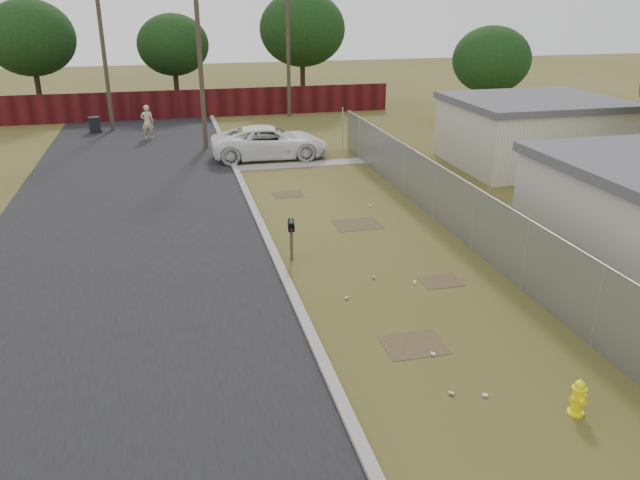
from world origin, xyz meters
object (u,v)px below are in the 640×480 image
object	(u,v)px
mailbox	(291,229)
pickup_truck	(270,142)
pedestrian	(147,122)
fire_hydrant	(578,398)
trash_bin	(95,125)

from	to	relation	value
mailbox	pickup_truck	distance (m)	12.75
pickup_truck	pedestrian	world-z (taller)	pedestrian
fire_hydrant	trash_bin	size ratio (longest dim) A/B	0.84
fire_hydrant	pedestrian	xyz separation A→B (m)	(-8.17, 27.10, 0.58)
pickup_truck	trash_bin	xyz separation A→B (m)	(-8.86, 8.33, -0.31)
mailbox	fire_hydrant	bearing A→B (deg)	-66.14
pickup_truck	trash_bin	size ratio (longest dim) A/B	6.15
fire_hydrant	mailbox	bearing A→B (deg)	113.86
mailbox	trash_bin	xyz separation A→B (m)	(-7.41, 21.00, -0.53)
fire_hydrant	pedestrian	size ratio (longest dim) A/B	0.41
pickup_truck	trash_bin	world-z (taller)	pickup_truck
fire_hydrant	mailbox	size ratio (longest dim) A/B	0.61
fire_hydrant	mailbox	world-z (taller)	mailbox
fire_hydrant	pickup_truck	bearing A→B (deg)	96.30
trash_bin	pedestrian	bearing A→B (deg)	-39.17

